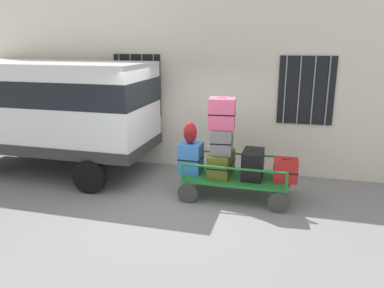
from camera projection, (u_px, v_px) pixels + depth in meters
ground_plane at (184, 201)px, 7.41m from camera, size 40.00×40.00×0.00m
building_wall at (211, 66)px, 8.84m from camera, size 12.00×0.38×5.00m
van at (46, 105)px, 8.73m from camera, size 4.96×2.07×2.60m
luggage_cart at (236, 180)px, 7.56m from camera, size 2.13×1.15×0.44m
cart_railing at (237, 163)px, 7.46m from camera, size 2.02×1.02×0.34m
suitcase_left_bottom at (191, 158)px, 7.66m from camera, size 0.46×0.45×0.63m
suitcase_midleft_bottom at (221, 164)px, 7.55m from camera, size 0.45×0.80×0.47m
suitcase_midleft_middle at (222, 140)px, 7.46m from camera, size 0.47×0.71×0.50m
suitcase_midleft_top at (222, 113)px, 7.25m from camera, size 0.54×0.46×0.60m
suitcase_center_bottom at (253, 164)px, 7.38m from camera, size 0.40×0.65×0.56m
suitcase_midright_bottom at (286, 170)px, 7.25m from camera, size 0.49×0.46×0.43m
backpack at (190, 133)px, 7.50m from camera, size 0.27×0.22×0.44m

